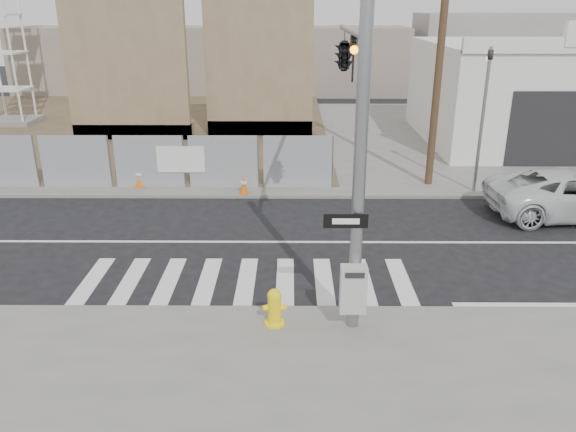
{
  "coord_description": "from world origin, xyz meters",
  "views": [
    {
      "loc": [
        1.15,
        -15.44,
        6.71
      ],
      "look_at": [
        1.07,
        -1.48,
        1.4
      ],
      "focal_mm": 35.0,
      "sensor_mm": 36.0,
      "label": 1
    }
  ],
  "objects_px": {
    "signal_pole": "(348,91)",
    "suv": "(575,194)",
    "fire_hydrant": "(275,307)",
    "traffic_cone_c": "(139,177)",
    "auto_shop": "(549,92)",
    "traffic_cone_d": "(244,185)"
  },
  "relations": [
    {
      "from": "signal_pole",
      "to": "fire_hydrant",
      "type": "relative_size",
      "value": 8.23
    },
    {
      "from": "fire_hydrant",
      "to": "suv",
      "type": "relative_size",
      "value": 0.15
    },
    {
      "from": "fire_hydrant",
      "to": "suv",
      "type": "bearing_deg",
      "value": 13.78
    },
    {
      "from": "signal_pole",
      "to": "suv",
      "type": "bearing_deg",
      "value": 27.97
    },
    {
      "from": "signal_pole",
      "to": "traffic_cone_c",
      "type": "bearing_deg",
      "value": 135.09
    },
    {
      "from": "signal_pole",
      "to": "fire_hydrant",
      "type": "height_order",
      "value": "signal_pole"
    },
    {
      "from": "fire_hydrant",
      "to": "signal_pole",
      "type": "bearing_deg",
      "value": 36.21
    },
    {
      "from": "signal_pole",
      "to": "fire_hydrant",
      "type": "distance_m",
      "value": 5.32
    },
    {
      "from": "traffic_cone_c",
      "to": "suv",
      "type": "bearing_deg",
      "value": -10.59
    },
    {
      "from": "fire_hydrant",
      "to": "traffic_cone_c",
      "type": "distance_m",
      "value": 11.27
    },
    {
      "from": "signal_pole",
      "to": "auto_shop",
      "type": "bearing_deg",
      "value": 52.54
    },
    {
      "from": "signal_pole",
      "to": "suv",
      "type": "xyz_separation_m",
      "value": [
        8.07,
        4.29,
        -3.99
      ]
    },
    {
      "from": "signal_pole",
      "to": "traffic_cone_c",
      "type": "relative_size",
      "value": 9.06
    },
    {
      "from": "signal_pole",
      "to": "suv",
      "type": "relative_size",
      "value": 1.24
    },
    {
      "from": "fire_hydrant",
      "to": "auto_shop",
      "type": "bearing_deg",
      "value": 31.45
    },
    {
      "from": "fire_hydrant",
      "to": "traffic_cone_c",
      "type": "xyz_separation_m",
      "value": [
        -5.45,
        9.86,
        -0.04
      ]
    },
    {
      "from": "auto_shop",
      "to": "suv",
      "type": "relative_size",
      "value": 2.12
    },
    {
      "from": "fire_hydrant",
      "to": "traffic_cone_d",
      "type": "bearing_deg",
      "value": 76.91
    },
    {
      "from": "auto_shop",
      "to": "fire_hydrant",
      "type": "distance_m",
      "value": 22.2
    },
    {
      "from": "auto_shop",
      "to": "fire_hydrant",
      "type": "height_order",
      "value": "auto_shop"
    },
    {
      "from": "signal_pole",
      "to": "auto_shop",
      "type": "relative_size",
      "value": 0.58
    },
    {
      "from": "suv",
      "to": "traffic_cone_d",
      "type": "distance_m",
      "value": 11.34
    }
  ]
}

